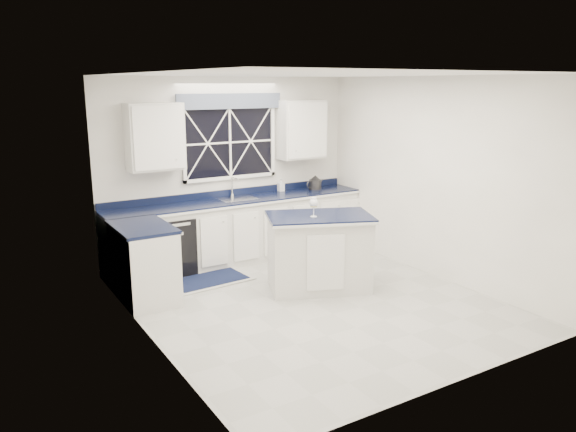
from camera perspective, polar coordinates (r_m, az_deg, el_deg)
ground at (r=6.94m, az=2.43°, el=-8.68°), size 4.50×4.50×0.00m
back_wall at (r=8.49m, az=-5.99°, el=4.78°), size 4.00×0.10×2.70m
base_cabinets at (r=8.13m, az=-6.52°, el=-2.11°), size 3.99×1.60×0.90m
countertop at (r=8.30m, az=-5.02°, el=1.59°), size 3.98×0.64×0.04m
dishwasher at (r=8.01m, az=-12.01°, el=-2.85°), size 0.60×0.58×0.82m
window at (r=8.39m, az=-5.93°, el=7.99°), size 1.65×0.09×1.26m
upper_cabinets at (r=8.27m, az=-5.57°, el=8.41°), size 3.10×0.34×0.90m
faucet at (r=8.44m, az=-5.64°, el=3.01°), size 0.05×0.20×0.30m
island at (r=7.23m, az=3.18°, el=-3.65°), size 1.51×1.22×0.98m
rug at (r=7.71m, az=-8.05°, el=-6.45°), size 1.15×0.76×0.02m
kettle at (r=9.01m, az=2.76°, el=3.38°), size 0.33×0.21×0.23m
wine_glass at (r=6.97m, az=2.63°, el=1.26°), size 0.10×0.10×0.24m
soap_bottle at (r=8.86m, az=-0.72°, el=3.19°), size 0.09×0.10×0.20m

